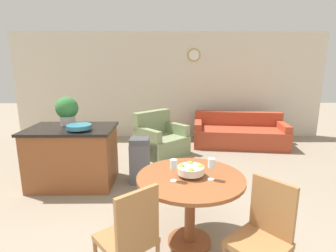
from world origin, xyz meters
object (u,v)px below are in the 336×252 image
wine_glass_right (211,164)px  couch (239,134)px  dining_chair_near_left (130,234)px  potted_plant (67,110)px  dining_table (190,192)px  armchair (160,140)px  trash_bin (140,160)px  fruit_bowl (191,170)px  wine_glass_left (174,165)px  dining_chair_near_right (264,232)px  kitchen_island (73,156)px  teal_bowl (79,127)px

wine_glass_right → couch: wine_glass_right is taller
dining_chair_near_left → couch: size_ratio=0.42×
wine_glass_right → potted_plant: bearing=138.7°
dining_table → armchair: armchair is taller
trash_bin → potted_plant: bearing=172.8°
fruit_bowl → couch: bearing=67.3°
dining_chair_near_left → trash_bin: (-0.12, 2.10, -0.14)m
dining_table → trash_bin: bearing=113.4°
fruit_bowl → wine_glass_left: (-0.18, -0.11, 0.09)m
dining_chair_near_left → armchair: size_ratio=0.76×
wine_glass_left → fruit_bowl: bearing=32.1°
potted_plant → armchair: size_ratio=0.37×
trash_bin → dining_table: bearing=-66.6°
dining_chair_near_right → armchair: (-0.93, 3.48, -0.20)m
kitchen_island → wine_glass_left: bearing=-46.0°
wine_glass_right → couch: bearing=70.3°
dining_chair_near_left → couch: dining_chair_near_left is taller
kitchen_island → potted_plant: 0.74m
dining_chair_near_right → fruit_bowl: (-0.56, 0.54, 0.33)m
dining_chair_near_left → fruit_bowl: dining_chair_near_left is taller
teal_bowl → dining_chair_near_right: bearing=-41.4°
wine_glass_right → armchair: wine_glass_right is taller
dining_table → wine_glass_right: bearing=-23.6°
teal_bowl → trash_bin: (0.85, 0.24, -0.61)m
dining_table → kitchen_island: kitchen_island is taller
kitchen_island → couch: bearing=33.3°
kitchen_island → trash_bin: kitchen_island is taller
armchair → wine_glass_left: bearing=-129.2°
wine_glass_left → wine_glass_right: 0.37m
dining_table → dining_chair_near_right: dining_chair_near_right is taller
fruit_bowl → trash_bin: (-0.66, 1.54, -0.47)m
dining_table → fruit_bowl: (-0.00, 0.00, 0.24)m
dining_chair_near_left → wine_glass_left: bearing=10.7°
dining_table → wine_glass_left: size_ratio=5.01×
kitchen_island → armchair: size_ratio=1.07×
dining_table → dining_chair_near_right: 0.79m
dining_chair_near_left → dining_chair_near_right: 1.10m
dining_chair_near_left → wine_glass_right: (0.73, 0.48, 0.42)m
fruit_bowl → kitchen_island: 2.29m
dining_table → armchair: (-0.36, 2.93, -0.29)m
couch → dining_table: bearing=-105.3°
dining_table → dining_chair_near_right: size_ratio=1.17×
trash_bin → dining_chair_near_right: bearing=-59.4°
potted_plant → wine_glass_right: bearing=-41.3°
dining_chair_near_left → couch: (2.05, 4.16, -0.24)m
armchair → potted_plant: bearing=178.0°
potted_plant → trash_bin: potted_plant is taller
wine_glass_left → teal_bowl: 1.94m
dining_table → teal_bowl: teal_bowl is taller
dining_chair_near_left → kitchen_island: bearing=79.3°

